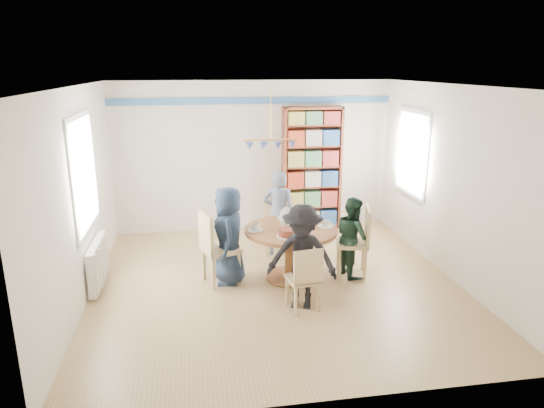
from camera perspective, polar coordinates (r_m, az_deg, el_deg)
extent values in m
plane|color=tan|center=(6.87, 0.54, -9.37)|extent=(5.00, 5.00, 0.00)
plane|color=white|center=(6.21, 0.60, 13.76)|extent=(5.00, 5.00, 0.00)
plane|color=white|center=(8.83, -2.18, 5.58)|extent=(5.00, 0.00, 5.00)
plane|color=white|center=(4.09, 6.52, -7.01)|extent=(5.00, 0.00, 5.00)
plane|color=white|center=(6.49, -21.76, 0.62)|extent=(0.00, 5.00, 5.00)
plane|color=white|center=(7.25, 20.46, 2.29)|extent=(0.00, 5.00, 5.00)
cube|color=#356293|center=(8.68, -2.23, 12.06)|extent=(5.00, 0.02, 0.12)
cube|color=white|center=(6.71, -21.33, 3.36)|extent=(0.03, 1.32, 1.52)
cube|color=white|center=(6.71, -21.16, 3.37)|extent=(0.01, 1.20, 1.40)
cube|color=white|center=(8.33, 16.18, 5.74)|extent=(0.03, 1.12, 1.42)
cube|color=white|center=(8.33, 16.05, 5.74)|extent=(0.01, 1.00, 1.30)
cylinder|color=gold|center=(6.73, -0.14, 10.73)|extent=(0.01, 0.01, 0.75)
cylinder|color=gold|center=(6.77, -0.14, 7.57)|extent=(0.80, 0.02, 0.02)
cone|color=#465DC4|center=(6.75, -2.67, 6.83)|extent=(0.11, 0.11, 0.10)
cone|color=#465DC4|center=(6.77, -0.98, 6.88)|extent=(0.11, 0.11, 0.10)
cone|color=#465DC4|center=(6.80, 0.70, 6.92)|extent=(0.11, 0.11, 0.10)
cone|color=#465DC4|center=(6.84, 2.37, 6.96)|extent=(0.11, 0.11, 0.10)
cube|color=silver|center=(7.06, -19.79, -6.56)|extent=(0.10, 1.00, 0.60)
cube|color=silver|center=(6.68, -19.88, -7.84)|extent=(0.02, 0.06, 0.56)
cube|color=silver|center=(6.86, -19.58, -7.18)|extent=(0.02, 0.06, 0.56)
cube|color=silver|center=(7.04, -19.31, -6.55)|extent=(0.02, 0.06, 0.56)
cube|color=silver|center=(7.23, -19.05, -5.95)|extent=(0.02, 0.06, 0.56)
cube|color=silver|center=(7.41, -18.80, -5.38)|extent=(0.02, 0.06, 0.56)
cylinder|color=brown|center=(6.78, 2.23, -3.11)|extent=(1.30, 1.30, 0.05)
cylinder|color=brown|center=(6.91, 2.19, -6.05)|extent=(0.16, 0.16, 0.70)
cylinder|color=brown|center=(7.04, 2.17, -8.54)|extent=(0.70, 0.70, 0.04)
cube|color=#D5B883|center=(6.77, -6.06, -5.34)|extent=(0.58, 0.58, 0.05)
cube|color=#D5B883|center=(6.60, -7.80, -3.42)|extent=(0.19, 0.45, 0.55)
cube|color=#D5B883|center=(6.77, -3.93, -7.61)|extent=(0.06, 0.06, 0.47)
cube|color=#D5B883|center=(7.09, -5.17, -6.54)|extent=(0.06, 0.06, 0.47)
cube|color=#D5B883|center=(6.64, -6.88, -8.18)|extent=(0.06, 0.06, 0.47)
cube|color=#D5B883|center=(6.96, -8.01, -7.05)|extent=(0.06, 0.06, 0.47)
cube|color=#D5B883|center=(7.08, 9.40, -4.56)|extent=(0.55, 0.55, 0.05)
cube|color=#D5B883|center=(7.01, 11.16, -2.54)|extent=(0.16, 0.45, 0.54)
cube|color=#D5B883|center=(7.33, 7.80, -5.87)|extent=(0.05, 0.05, 0.46)
cube|color=#D5B883|center=(6.99, 7.90, -6.98)|extent=(0.05, 0.05, 0.46)
cube|color=#D5B883|center=(7.36, 10.66, -5.93)|extent=(0.05, 0.05, 0.46)
cube|color=#D5B883|center=(7.02, 10.89, -7.03)|extent=(0.05, 0.05, 0.46)
cube|color=#D5B883|center=(7.79, 0.69, -2.53)|extent=(0.47, 0.47, 0.05)
cube|color=#D5B883|center=(7.90, 0.56, -0.28)|extent=(0.44, 0.08, 0.52)
cube|color=#D5B883|center=(7.69, -0.51, -4.71)|extent=(0.04, 0.04, 0.45)
cube|color=#D5B883|center=(7.72, 2.12, -4.63)|extent=(0.04, 0.04, 0.45)
cube|color=#D5B883|center=(8.02, -0.70, -3.82)|extent=(0.04, 0.04, 0.45)
cube|color=#D5B883|center=(8.05, 1.82, -3.75)|extent=(0.04, 0.04, 0.45)
cube|color=#D5B883|center=(6.07, 3.66, -8.79)|extent=(0.43, 0.43, 0.04)
cube|color=#D5B883|center=(5.84, 4.31, -7.47)|extent=(0.37, 0.09, 0.44)
cube|color=#D5B883|center=(6.34, 4.40, -9.77)|extent=(0.04, 0.04, 0.38)
cube|color=#D5B883|center=(6.24, 1.80, -10.17)|extent=(0.04, 0.04, 0.38)
cube|color=#D5B883|center=(6.09, 5.49, -10.93)|extent=(0.04, 0.04, 0.38)
cube|color=#D5B883|center=(5.99, 2.80, -11.37)|extent=(0.04, 0.04, 0.38)
imported|color=#1C293E|center=(6.71, -5.12, -3.70)|extent=(0.47, 0.69, 1.38)
imported|color=#172E21|center=(7.04, 9.46, -3.81)|extent=(0.51, 0.62, 1.17)
imported|color=gray|center=(7.66, 0.79, -1.10)|extent=(0.57, 0.45, 1.38)
imported|color=black|center=(6.01, 3.56, -6.24)|extent=(0.99, 0.77, 1.34)
cube|color=brown|center=(8.80, 1.43, 4.04)|extent=(0.04, 0.32, 2.24)
cube|color=brown|center=(9.04, 7.86, 4.21)|extent=(0.04, 0.32, 2.24)
cube|color=brown|center=(8.75, 4.85, 11.21)|extent=(1.07, 0.32, 0.04)
cube|color=brown|center=(9.19, 4.54, -2.53)|extent=(1.07, 0.32, 0.06)
cube|color=brown|center=(9.05, 4.46, 4.33)|extent=(1.07, 0.02, 2.24)
cube|color=brown|center=(9.07, 4.59, -0.16)|extent=(1.00, 0.30, 0.03)
cube|color=brown|center=(8.97, 4.64, 2.13)|extent=(1.00, 0.30, 0.03)
cube|color=brown|center=(8.89, 4.70, 4.47)|extent=(1.00, 0.30, 0.03)
cube|color=brown|center=(8.83, 4.75, 6.85)|extent=(1.00, 0.30, 0.03)
cube|color=brown|center=(8.77, 4.81, 9.26)|extent=(1.00, 0.30, 0.03)
cube|color=maroon|center=(9.05, 2.62, -1.66)|extent=(0.29, 0.24, 0.28)
cube|color=beige|center=(9.12, 4.59, -1.56)|extent=(0.29, 0.24, 0.28)
cube|color=navy|center=(9.19, 6.53, -1.46)|extent=(0.29, 0.24, 0.28)
cube|color=#AA9A44|center=(8.94, 2.65, 0.64)|extent=(0.29, 0.24, 0.28)
cube|color=#437A4D|center=(9.01, 4.64, 0.73)|extent=(0.29, 0.24, 0.28)
cube|color=maroon|center=(9.09, 6.61, 0.81)|extent=(0.29, 0.24, 0.28)
cube|color=maroon|center=(8.85, 2.68, 2.98)|extent=(0.29, 0.24, 0.28)
cube|color=beige|center=(8.92, 4.70, 3.05)|extent=(0.29, 0.24, 0.28)
cube|color=navy|center=(9.00, 6.68, 3.11)|extent=(0.29, 0.24, 0.28)
cube|color=#AA9A44|center=(8.77, 2.71, 5.36)|extent=(0.29, 0.24, 0.28)
cube|color=#437A4D|center=(8.84, 4.75, 5.41)|extent=(0.29, 0.24, 0.28)
cube|color=maroon|center=(8.92, 6.76, 5.45)|extent=(0.29, 0.24, 0.28)
cube|color=maroon|center=(8.71, 2.74, 7.78)|extent=(0.29, 0.24, 0.28)
cube|color=beige|center=(8.78, 4.81, 7.81)|extent=(0.29, 0.24, 0.28)
cube|color=navy|center=(8.86, 6.84, 7.83)|extent=(0.29, 0.24, 0.28)
cube|color=#AA9A44|center=(8.67, 2.77, 10.08)|extent=(0.29, 0.24, 0.23)
cube|color=#437A4D|center=(8.74, 4.86, 10.09)|extent=(0.29, 0.24, 0.23)
cube|color=maroon|center=(8.82, 6.91, 10.09)|extent=(0.29, 0.24, 0.23)
cylinder|color=white|center=(6.80, 1.68, -1.72)|extent=(0.12, 0.12, 0.25)
sphere|color=white|center=(6.76, 1.68, -0.71)|extent=(0.09, 0.09, 0.09)
cylinder|color=silver|center=(6.87, 3.06, -1.37)|extent=(0.07, 0.07, 0.29)
cylinder|color=#465DC4|center=(6.82, 3.08, -0.13)|extent=(0.03, 0.03, 0.03)
cylinder|color=white|center=(7.05, 2.18, -2.08)|extent=(0.31, 0.31, 0.01)
cylinder|color=brown|center=(7.03, 2.19, -1.67)|extent=(0.25, 0.25, 0.09)
cylinder|color=white|center=(6.46, 1.87, -3.79)|extent=(0.31, 0.31, 0.01)
cylinder|color=brown|center=(6.44, 1.87, -3.34)|extent=(0.25, 0.25, 0.09)
cylinder|color=white|center=(6.69, -1.96, -3.09)|extent=(0.21, 0.21, 0.01)
imported|color=white|center=(6.68, -1.96, -2.72)|extent=(0.13, 0.13, 0.10)
cylinder|color=white|center=(6.88, 6.31, -2.64)|extent=(0.21, 0.21, 0.01)
imported|color=white|center=(6.87, 6.32, -2.30)|extent=(0.10, 0.10, 0.10)
cylinder|color=white|center=(7.23, 1.46, -1.61)|extent=(0.21, 0.21, 0.01)
imported|color=white|center=(7.22, 1.46, -1.27)|extent=(0.13, 0.13, 0.10)
cylinder|color=white|center=(6.31, 3.12, -4.31)|extent=(0.21, 0.21, 0.01)
imported|color=white|center=(6.30, 3.12, -3.94)|extent=(0.10, 0.10, 0.10)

